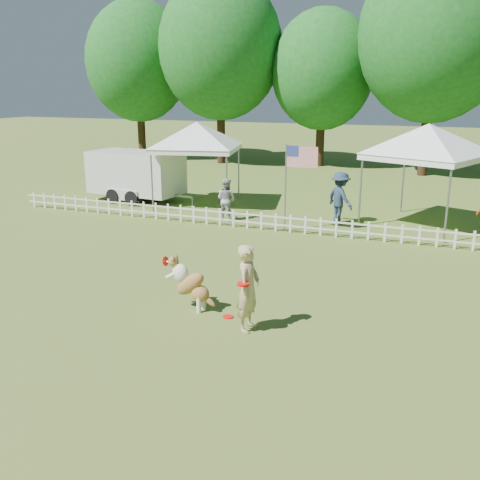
{
  "coord_description": "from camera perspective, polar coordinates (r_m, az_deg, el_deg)",
  "views": [
    {
      "loc": [
        4.41,
        -9.25,
        4.56
      ],
      "look_at": [
        -0.03,
        2.0,
        1.1
      ],
      "focal_mm": 40.0,
      "sensor_mm": 36.0,
      "label": 1
    }
  ],
  "objects": [
    {
      "name": "spectator_a",
      "position": [
        18.96,
        -1.47,
        4.36
      ],
      "size": [
        0.84,
        0.72,
        1.49
      ],
      "primitive_type": "imported",
      "rotation": [
        0.0,
        0.0,
        2.9
      ],
      "color": "#AAA9AF",
      "rests_on": "ground"
    },
    {
      "name": "flag_pole",
      "position": [
        17.37,
        4.87,
        5.53
      ],
      "size": [
        1.1,
        0.15,
        2.86
      ],
      "primitive_type": null,
      "rotation": [
        0.0,
        0.0,
        -0.03
      ],
      "color": "gray",
      "rests_on": "ground"
    },
    {
      "name": "canopy_tent_left",
      "position": [
        21.38,
        -4.57,
        7.97
      ],
      "size": [
        3.71,
        3.71,
        3.21
      ],
      "primitive_type": null,
      "rotation": [
        0.0,
        0.0,
        0.22
      ],
      "color": "white",
      "rests_on": "ground"
    },
    {
      "name": "dog",
      "position": [
        11.36,
        -5.24,
        -4.69
      ],
      "size": [
        1.12,
        0.43,
        1.13
      ],
      "primitive_type": null,
      "rotation": [
        0.0,
        0.0,
        -0.06
      ],
      "color": "brown",
      "rests_on": "ground"
    },
    {
      "name": "handler",
      "position": [
        10.26,
        0.89,
        -5.16
      ],
      "size": [
        0.43,
        0.64,
        1.72
      ],
      "primitive_type": "imported",
      "rotation": [
        0.0,
        0.0,
        1.54
      ],
      "color": "tan",
      "rests_on": "ground"
    },
    {
      "name": "cargo_trailer",
      "position": [
        22.69,
        -11.01,
        6.75
      ],
      "size": [
        4.88,
        2.47,
        2.08
      ],
      "primitive_type": null,
      "rotation": [
        0.0,
        0.0,
        -0.09
      ],
      "color": "silver",
      "rests_on": "ground"
    },
    {
      "name": "canopy_tent_right",
      "position": [
        19.0,
        19.05,
        6.38
      ],
      "size": [
        4.24,
        4.24,
        3.36
      ],
      "primitive_type": null,
      "rotation": [
        0.0,
        0.0,
        -0.39
      ],
      "color": "white",
      "rests_on": "ground"
    },
    {
      "name": "spectator_b",
      "position": [
        18.77,
        10.64,
        4.44
      ],
      "size": [
        1.31,
        1.26,
        1.79
      ],
      "primitive_type": "imported",
      "rotation": [
        0.0,
        0.0,
        2.44
      ],
      "color": "#22324A",
      "rests_on": "ground"
    },
    {
      "name": "frisbee_on_turf",
      "position": [
        11.12,
        -1.27,
        -8.19
      ],
      "size": [
        0.28,
        0.28,
        0.02
      ],
      "primitive_type": "cylinder",
      "rotation": [
        0.0,
        0.0,
        -0.33
      ],
      "color": "red",
      "rests_on": "ground"
    },
    {
      "name": "tree_center_right",
      "position": [
        30.33,
        19.92,
        18.37
      ],
      "size": [
        7.6,
        7.6,
        12.6
      ],
      "primitive_type": null,
      "color": "#17531A",
      "rests_on": "ground"
    },
    {
      "name": "tree_left",
      "position": [
        33.58,
        -2.1,
        18.42
      ],
      "size": [
        7.4,
        7.4,
        12.0
      ],
      "primitive_type": null,
      "color": "#17531A",
      "rests_on": "ground"
    },
    {
      "name": "picket_fence",
      "position": [
        17.37,
        6.18,
        1.68
      ],
      "size": [
        22.0,
        0.08,
        0.6
      ],
      "primitive_type": null,
      "color": "white",
      "rests_on": "ground"
    },
    {
      "name": "tree_center_left",
      "position": [
        32.6,
        8.79,
        16.39
      ],
      "size": [
        6.0,
        6.0,
        9.8
      ],
      "primitive_type": null,
      "color": "#17531A",
      "rests_on": "ground"
    },
    {
      "name": "tree_far_left",
      "position": [
        36.8,
        -10.76,
        17.17
      ],
      "size": [
        6.6,
        6.6,
        11.0
      ],
      "primitive_type": null,
      "color": "#17531A",
      "rests_on": "ground"
    },
    {
      "name": "ground",
      "position": [
        11.22,
        -3.64,
        -8.06
      ],
      "size": [
        120.0,
        120.0,
        0.0
      ],
      "primitive_type": "plane",
      "color": "#4A6D22",
      "rests_on": "ground"
    }
  ]
}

